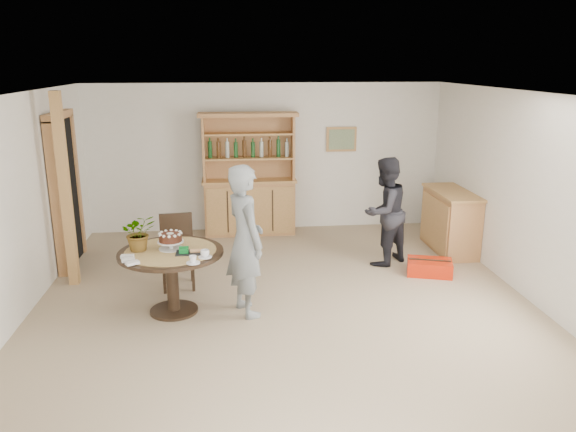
# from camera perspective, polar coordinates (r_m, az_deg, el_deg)

# --- Properties ---
(ground) EXTENTS (7.00, 7.00, 0.00)m
(ground) POSITION_cam_1_polar(r_m,az_deg,el_deg) (6.66, -0.12, -9.83)
(ground) COLOR tan
(ground) RESTS_ON ground
(room_shell) EXTENTS (6.04, 7.04, 2.52)m
(room_shell) POSITION_cam_1_polar(r_m,az_deg,el_deg) (6.13, -0.11, 5.08)
(room_shell) COLOR white
(room_shell) RESTS_ON ground
(doorway) EXTENTS (0.13, 1.10, 2.18)m
(doorway) POSITION_cam_1_polar(r_m,az_deg,el_deg) (8.50, -21.73, 2.56)
(doorway) COLOR black
(doorway) RESTS_ON ground
(pine_post) EXTENTS (0.12, 0.12, 2.50)m
(pine_post) POSITION_cam_1_polar(r_m,az_deg,el_deg) (7.65, -21.68, 2.34)
(pine_post) COLOR tan
(pine_post) RESTS_ON ground
(hutch) EXTENTS (1.62, 0.54, 2.04)m
(hutch) POSITION_cam_1_polar(r_m,az_deg,el_deg) (9.48, -3.94, 2.30)
(hutch) COLOR tan
(hutch) RESTS_ON ground
(sideboard) EXTENTS (0.54, 1.26, 0.94)m
(sideboard) POSITION_cam_1_polar(r_m,az_deg,el_deg) (8.98, 16.17, -0.46)
(sideboard) COLOR tan
(sideboard) RESTS_ON ground
(dining_table) EXTENTS (1.20, 1.20, 0.76)m
(dining_table) POSITION_cam_1_polar(r_m,az_deg,el_deg) (6.60, -11.76, -4.71)
(dining_table) COLOR black
(dining_table) RESTS_ON ground
(dining_chair) EXTENTS (0.46, 0.46, 0.95)m
(dining_chair) POSITION_cam_1_polar(r_m,az_deg,el_deg) (7.40, -11.20, -3.01)
(dining_chair) COLOR black
(dining_chair) RESTS_ON ground
(birthday_cake) EXTENTS (0.30, 0.30, 0.20)m
(birthday_cake) POSITION_cam_1_polar(r_m,az_deg,el_deg) (6.56, -11.85, -2.28)
(birthday_cake) COLOR white
(birthday_cake) RESTS_ON dining_table
(flower_vase) EXTENTS (0.47, 0.44, 0.42)m
(flower_vase) POSITION_cam_1_polar(r_m,az_deg,el_deg) (6.58, -14.93, -1.62)
(flower_vase) COLOR #3F7233
(flower_vase) RESTS_ON dining_table
(gift_tray) EXTENTS (0.30, 0.20, 0.08)m
(gift_tray) POSITION_cam_1_polar(r_m,az_deg,el_deg) (6.41, -10.04, -3.53)
(gift_tray) COLOR black
(gift_tray) RESTS_ON dining_table
(coffee_cup_a) EXTENTS (0.15, 0.15, 0.09)m
(coffee_cup_a) POSITION_cam_1_polar(r_m,az_deg,el_deg) (6.24, -8.44, -3.84)
(coffee_cup_a) COLOR white
(coffee_cup_a) RESTS_ON dining_table
(coffee_cup_b) EXTENTS (0.15, 0.15, 0.08)m
(coffee_cup_b) POSITION_cam_1_polar(r_m,az_deg,el_deg) (6.09, -9.63, -4.44)
(coffee_cup_b) COLOR white
(coffee_cup_b) RESTS_ON dining_table
(napkins) EXTENTS (0.24, 0.33, 0.03)m
(napkins) POSITION_cam_1_polar(r_m,az_deg,el_deg) (6.31, -15.83, -4.29)
(napkins) COLOR white
(napkins) RESTS_ON dining_table
(teen_boy) EXTENTS (0.63, 0.75, 1.76)m
(teen_boy) POSITION_cam_1_polar(r_m,az_deg,el_deg) (6.38, -4.36, -2.52)
(teen_boy) COLOR slate
(teen_boy) RESTS_ON ground
(adult_person) EXTENTS (0.96, 0.92, 1.56)m
(adult_person) POSITION_cam_1_polar(r_m,az_deg,el_deg) (8.09, 9.77, 0.45)
(adult_person) COLOR black
(adult_person) RESTS_ON ground
(red_suitcase) EXTENTS (0.69, 0.56, 0.21)m
(red_suitcase) POSITION_cam_1_polar(r_m,az_deg,el_deg) (8.01, 14.17, -5.06)
(red_suitcase) COLOR red
(red_suitcase) RESTS_ON ground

